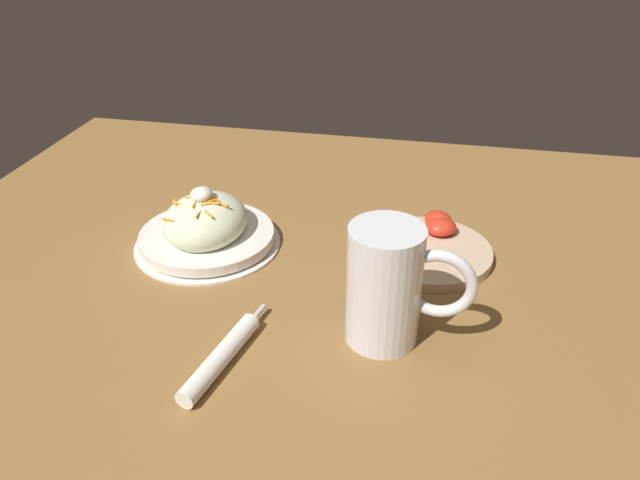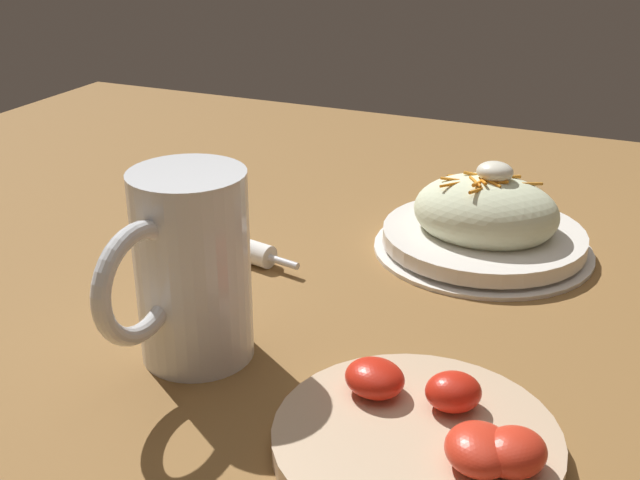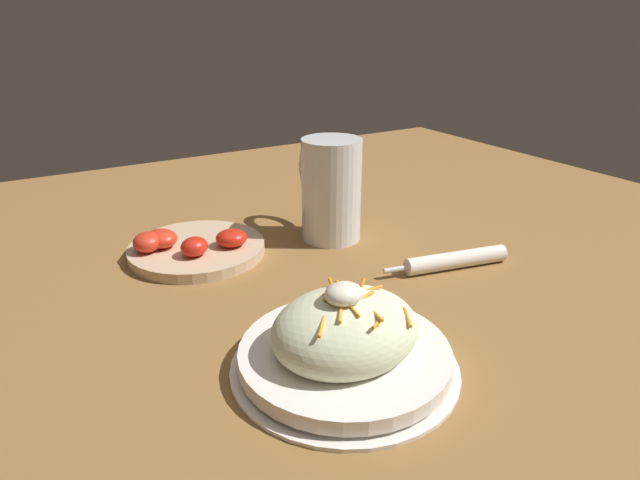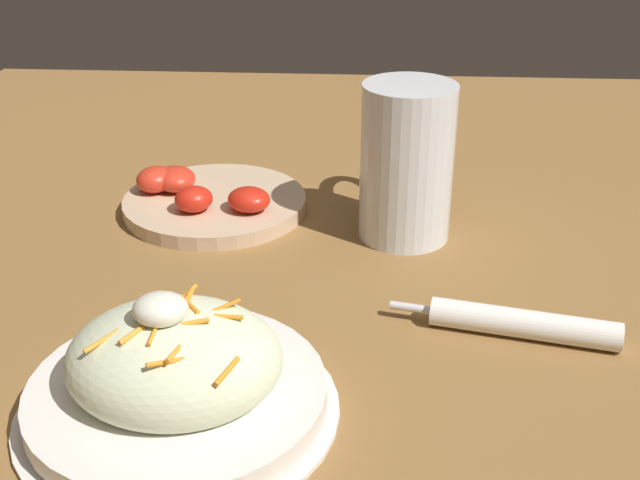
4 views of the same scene
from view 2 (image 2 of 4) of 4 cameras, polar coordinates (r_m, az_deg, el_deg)
name	(u,v)px [view 2 (image 2 of 4)]	position (r m, az deg, el deg)	size (l,w,h in m)	color
ground_plane	(231,305)	(0.77, -6.30, -4.60)	(1.43, 1.43, 0.00)	olive
salad_plate	(485,224)	(0.89, 11.57, 1.10)	(0.24, 0.24, 0.10)	white
beer_mug	(191,276)	(0.67, -9.13, -2.56)	(0.09, 0.16, 0.16)	white
napkin_roll	(216,240)	(0.88, -7.40, -0.01)	(0.19, 0.06, 0.02)	white
tomato_plate	(425,436)	(0.59, 7.46, -13.57)	(0.20, 0.20, 0.04)	#D1B28E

